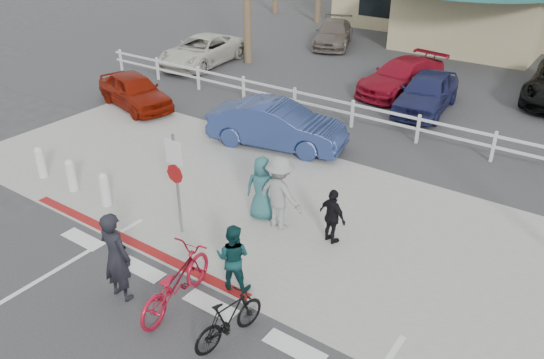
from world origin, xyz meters
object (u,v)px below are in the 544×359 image
Objects in this scene: bike_red at (175,282)px; car_white_sedan at (277,125)px; sign_post at (177,180)px; bike_black at (229,319)px; car_red_compact at (135,91)px.

car_white_sedan reaches higher than bike_red.
sign_post is 1.81× the size of bike_black.
sign_post is at bearing -110.11° from car_red_compact.
sign_post is 0.75× the size of car_red_compact.
bike_red is 1.37× the size of bike_black.
car_white_sedan is (-2.70, 7.44, 0.16)m from bike_red.
sign_post is at bearing -56.44° from bike_red.
sign_post is 2.75m from bike_red.
bike_black is (3.19, -2.08, -0.97)m from sign_post.
bike_red reaches higher than bike_black.
bike_red is 7.92m from car_white_sedan.
sign_post is 0.65× the size of car_white_sedan.
bike_red is 0.49× the size of car_white_sedan.
bike_red is 0.57× the size of car_red_compact.
sign_post is 5.62m from car_white_sedan.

